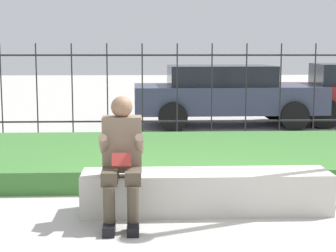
% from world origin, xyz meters
% --- Properties ---
extents(ground_plane, '(60.00, 60.00, 0.00)m').
position_xyz_m(ground_plane, '(0.00, 0.00, 0.00)').
color(ground_plane, '#B2AFA8').
extents(stone_bench, '(2.55, 0.53, 0.43)m').
position_xyz_m(stone_bench, '(0.02, 0.00, 0.19)').
color(stone_bench, beige).
rests_on(stone_bench, ground_plane).
extents(person_seated_reader, '(0.42, 0.73, 1.22)m').
position_xyz_m(person_seated_reader, '(-0.83, -0.30, 0.66)').
color(person_seated_reader, black).
rests_on(person_seated_reader, ground_plane).
extents(grass_berm, '(8.99, 3.14, 0.27)m').
position_xyz_m(grass_berm, '(0.00, 2.27, 0.14)').
color(grass_berm, '#3D7533').
rests_on(grass_berm, ground_plane).
extents(iron_fence, '(6.99, 0.03, 1.77)m').
position_xyz_m(iron_fence, '(0.00, 4.59, 0.93)').
color(iron_fence, '#232326').
rests_on(iron_fence, ground_plane).
extents(car_parked_center, '(4.09, 1.96, 1.31)m').
position_xyz_m(car_parked_center, '(1.18, 6.57, 0.70)').
color(car_parked_center, '#383D56').
rests_on(car_parked_center, ground_plane).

